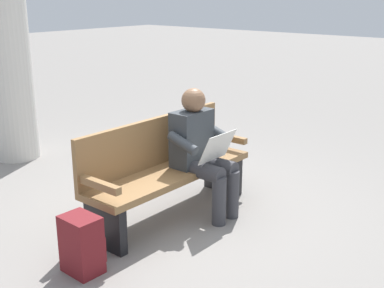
# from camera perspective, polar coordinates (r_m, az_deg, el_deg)

# --- Properties ---
(ground_plane) EXTENTS (40.00, 40.00, 0.00)m
(ground_plane) POSITION_cam_1_polar(r_m,az_deg,el_deg) (4.73, -2.32, -8.12)
(ground_plane) COLOR gray
(bench_near) EXTENTS (1.80, 0.48, 0.90)m
(bench_near) POSITION_cam_1_polar(r_m,az_deg,el_deg) (4.60, -3.05, -2.68)
(bench_near) COLOR olive
(bench_near) RESTS_ON ground
(person_seated) EXTENTS (0.57, 0.57, 1.18)m
(person_seated) POSITION_cam_1_polar(r_m,az_deg,el_deg) (4.57, 1.05, -0.56)
(person_seated) COLOR #33383D
(person_seated) RESTS_ON ground
(backpack) EXTENTS (0.26, 0.29, 0.45)m
(backpack) POSITION_cam_1_polar(r_m,az_deg,el_deg) (3.84, -12.41, -11.16)
(backpack) COLOR maroon
(backpack) RESTS_ON ground
(support_pillar) EXTENTS (0.53, 0.53, 3.10)m
(support_pillar) POSITION_cam_1_polar(r_m,az_deg,el_deg) (6.41, -20.55, 11.87)
(support_pillar) COLOR beige
(support_pillar) RESTS_ON ground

